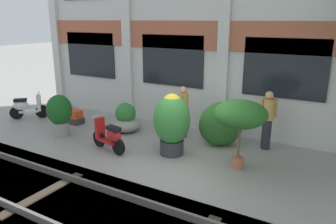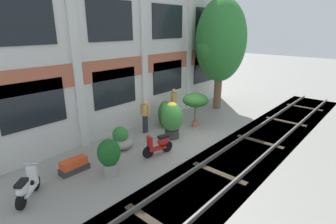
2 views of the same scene
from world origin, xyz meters
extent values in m
plane|color=gray|center=(0.00, 0.00, 0.00)|extent=(80.00, 80.00, 0.00)
cube|color=#AD5B42|center=(0.00, 2.66, 3.10)|extent=(14.62, 0.06, 0.90)
cube|color=black|center=(-5.48, 2.65, 2.25)|extent=(2.34, 0.04, 1.70)
cube|color=black|center=(-1.83, 2.65, 2.25)|extent=(2.34, 0.04, 1.70)
cube|color=black|center=(1.83, 2.65, 2.25)|extent=(2.34, 0.04, 1.70)
cube|color=#605B56|center=(0.00, -2.19, 0.07)|extent=(22.62, 0.07, 0.15)
cube|color=#382D23|center=(-1.81, -2.91, 0.01)|extent=(0.24, 2.10, 0.03)
cube|color=#333333|center=(-5.09, 1.01, 0.10)|extent=(1.03, 0.43, 0.21)
cube|color=#E04C23|center=(-5.09, 1.01, 0.35)|extent=(0.92, 0.37, 0.28)
cylinder|color=gray|center=(-4.35, -0.10, 0.21)|extent=(0.49, 0.49, 0.43)
ellipsoid|color=#19561E|center=(-4.35, -0.10, 0.84)|extent=(0.80, 0.80, 0.97)
cylinder|color=#333333|center=(-0.52, 0.36, 0.21)|extent=(0.66, 0.66, 0.41)
ellipsoid|color=#388438|center=(-0.52, 0.36, 0.99)|extent=(1.00, 1.00, 1.35)
sphere|color=yellow|center=(-0.52, 0.36, 1.43)|extent=(0.55, 0.55, 0.55)
cylinder|color=#B76647|center=(1.35, 0.40, 0.15)|extent=(0.30, 0.30, 0.29)
cylinder|color=brown|center=(1.35, 0.40, 0.79)|extent=(0.07, 0.07, 0.99)
ellipsoid|color=#286023|center=(1.35, 0.40, 1.41)|extent=(1.30, 1.30, 0.67)
ellipsoid|color=gray|center=(-2.78, 1.26, 0.23)|extent=(1.00, 1.00, 0.46)
sphere|color=#2D7A33|center=(-2.78, 1.26, 0.62)|extent=(0.68, 0.68, 0.68)
cylinder|color=black|center=(-6.47, 0.91, 0.24)|extent=(0.41, 0.40, 0.48)
cylinder|color=black|center=(-7.12, 0.29, 0.24)|extent=(0.41, 0.40, 0.48)
cube|color=silver|center=(-6.80, 0.59, 0.28)|extent=(0.66, 0.64, 0.08)
ellipsoid|color=silver|center=(-6.99, 0.41, 0.52)|extent=(0.59, 0.57, 0.36)
cube|color=black|center=(-6.99, 0.41, 0.72)|extent=(0.47, 0.46, 0.10)
cube|color=silver|center=(-6.52, 0.85, 0.58)|extent=(0.28, 0.29, 0.60)
cylinder|color=#B7B7BF|center=(-6.51, 0.87, 0.96)|extent=(0.37, 0.39, 0.03)
cylinder|color=black|center=(-2.63, -0.23, 0.24)|extent=(0.49, 0.20, 0.48)
cylinder|color=black|center=(-1.75, -0.43, 0.24)|extent=(0.49, 0.20, 0.48)
cube|color=red|center=(-2.18, -0.33, 0.28)|extent=(0.72, 0.39, 0.08)
ellipsoid|color=red|center=(-1.93, -0.39, 0.52)|extent=(0.60, 0.38, 0.36)
cube|color=black|center=(-1.93, -0.39, 0.72)|extent=(0.48, 0.31, 0.10)
cube|color=red|center=(-2.55, -0.25, 0.58)|extent=(0.18, 0.30, 0.60)
cylinder|color=#B7B7BF|center=(-2.57, -0.24, 0.96)|extent=(0.15, 0.49, 0.03)
cylinder|color=#282833|center=(1.62, 2.05, 0.44)|extent=(0.26, 0.26, 0.88)
cylinder|color=tan|center=(1.62, 2.05, 1.17)|extent=(0.34, 0.34, 0.59)
sphere|color=tan|center=(1.62, 2.05, 1.58)|extent=(0.22, 0.22, 0.22)
cylinder|color=tan|center=(1.45, 1.91, 1.20)|extent=(0.09, 0.09, 0.53)
cylinder|color=tan|center=(1.79, 2.19, 1.20)|extent=(0.09, 0.09, 0.53)
cylinder|color=#282833|center=(-0.89, 1.72, 0.44)|extent=(0.26, 0.26, 0.88)
cylinder|color=tan|center=(-0.89, 1.72, 1.14)|extent=(0.34, 0.34, 0.53)
sphere|color=tan|center=(-0.89, 1.72, 1.52)|extent=(0.22, 0.22, 0.22)
cylinder|color=tan|center=(-0.93, 1.94, 1.17)|extent=(0.09, 0.09, 0.48)
cylinder|color=tan|center=(-0.85, 1.51, 1.17)|extent=(0.09, 0.09, 0.48)
ellipsoid|color=#286023|center=(0.41, 1.63, 0.66)|extent=(1.48, 1.35, 1.32)
camera|label=1|loc=(3.63, -6.96, 3.60)|focal=35.00mm
camera|label=2|loc=(-9.05, -6.90, 4.91)|focal=28.00mm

